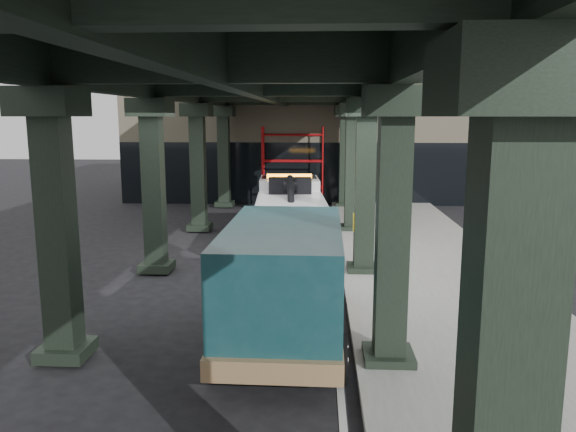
% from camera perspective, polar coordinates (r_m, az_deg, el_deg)
% --- Properties ---
extents(ground, '(90.00, 90.00, 0.00)m').
position_cam_1_polar(ground, '(14.45, -2.22, -8.07)').
color(ground, black).
rests_on(ground, ground).
extents(sidewalk, '(5.00, 40.00, 0.15)m').
position_cam_1_polar(sidewalk, '(16.60, 14.19, -5.71)').
color(sidewalk, gray).
rests_on(sidewalk, ground).
extents(lane_stripe, '(0.12, 38.00, 0.01)m').
position_cam_1_polar(lane_stripe, '(16.31, 4.43, -5.95)').
color(lane_stripe, silver).
rests_on(lane_stripe, ground).
extents(viaduct, '(7.40, 32.00, 6.40)m').
position_cam_1_polar(viaduct, '(15.80, -3.15, 13.55)').
color(viaduct, black).
rests_on(viaduct, ground).
extents(building, '(22.00, 10.00, 8.00)m').
position_cam_1_polar(building, '(33.68, 4.37, 9.19)').
color(building, '#C6B793').
rests_on(building, ground).
extents(scaffolding, '(3.08, 0.88, 4.00)m').
position_cam_1_polar(scaffolding, '(28.45, 0.49, 5.25)').
color(scaffolding, red).
rests_on(scaffolding, ground).
extents(tow_truck, '(2.72, 7.88, 2.54)m').
position_cam_1_polar(tow_truck, '(19.18, 0.22, 0.28)').
color(tow_truck, black).
rests_on(tow_truck, ground).
extents(towed_van, '(2.49, 6.03, 2.43)m').
position_cam_1_polar(towed_van, '(11.40, -0.30, -6.19)').
color(towed_van, '#123A40').
rests_on(towed_van, ground).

